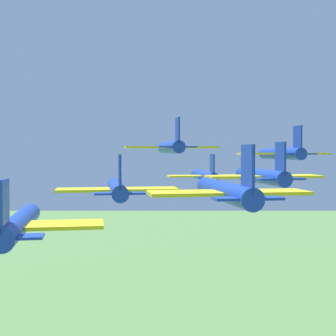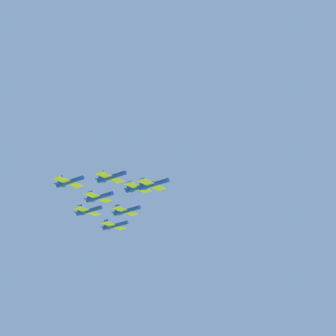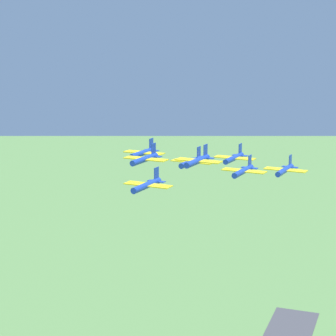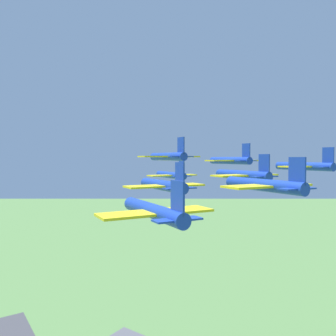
{
  "view_description": "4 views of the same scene",
  "coord_description": "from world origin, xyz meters",
  "px_view_note": "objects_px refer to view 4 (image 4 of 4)",
  "views": [
    {
      "loc": [
        18.82,
        73.99,
        125.3
      ],
      "look_at": [
        -18.14,
        22.38,
        123.15
      ],
      "focal_mm": 50.0,
      "sensor_mm": 36.0,
      "label": 1
    },
    {
      "loc": [
        -197.26,
        -15.09,
        51.04
      ],
      "look_at": [
        -23.14,
        20.47,
        126.58
      ],
      "focal_mm": 70.0,
      "sensor_mm": 36.0,
      "label": 2
    },
    {
      "loc": [
        -17.94,
        -106.13,
        152.61
      ],
      "look_at": [
        -17.41,
        23.0,
        126.16
      ],
      "focal_mm": 70.0,
      "sensor_mm": 36.0,
      "label": 3
    },
    {
      "loc": [
        32.34,
        63.68,
        125.67
      ],
      "look_at": [
        -21.95,
        24.58,
        123.55
      ],
      "focal_mm": 35.0,
      "sensor_mm": 36.0,
      "label": 4
    }
  ],
  "objects_px": {
    "jet_2": "(231,160)",
    "jet_7": "(266,185)",
    "jet_1": "(169,156)",
    "jet_0": "(172,175)",
    "jet_5": "(306,166)",
    "jet_4": "(244,175)",
    "jet_6": "(155,211)",
    "jet_3": "(164,185)"
  },
  "relations": [
    {
      "from": "jet_2",
      "to": "jet_7",
      "type": "relative_size",
      "value": 1.0
    },
    {
      "from": "jet_1",
      "to": "jet_2",
      "type": "distance_m",
      "value": 12.97
    },
    {
      "from": "jet_0",
      "to": "jet_5",
      "type": "height_order",
      "value": "jet_5"
    },
    {
      "from": "jet_1",
      "to": "jet_7",
      "type": "relative_size",
      "value": 1.0
    },
    {
      "from": "jet_0",
      "to": "jet_4",
      "type": "relative_size",
      "value": 1.0
    },
    {
      "from": "jet_4",
      "to": "jet_7",
      "type": "distance_m",
      "value": 12.78
    },
    {
      "from": "jet_2",
      "to": "jet_7",
      "type": "distance_m",
      "value": 25.65
    },
    {
      "from": "jet_1",
      "to": "jet_7",
      "type": "distance_m",
      "value": 22.23
    },
    {
      "from": "jet_2",
      "to": "jet_5",
      "type": "bearing_deg",
      "value": -59.53
    },
    {
      "from": "jet_1",
      "to": "jet_6",
      "type": "distance_m",
      "value": 26.01
    },
    {
      "from": "jet_7",
      "to": "jet_4",
      "type": "bearing_deg",
      "value": 59.53
    },
    {
      "from": "jet_3",
      "to": "jet_0",
      "type": "bearing_deg",
      "value": 59.53
    },
    {
      "from": "jet_1",
      "to": "jet_2",
      "type": "bearing_deg",
      "value": 0.0
    },
    {
      "from": "jet_6",
      "to": "jet_1",
      "type": "bearing_deg",
      "value": 59.53
    },
    {
      "from": "jet_4",
      "to": "jet_5",
      "type": "distance_m",
      "value": 13.0
    },
    {
      "from": "jet_0",
      "to": "jet_6",
      "type": "distance_m",
      "value": 38.33
    },
    {
      "from": "jet_5",
      "to": "jet_3",
      "type": "bearing_deg",
      "value": 180.0
    },
    {
      "from": "jet_4",
      "to": "jet_2",
      "type": "bearing_deg",
      "value": 59.53
    },
    {
      "from": "jet_2",
      "to": "jet_6",
      "type": "height_order",
      "value": "jet_2"
    },
    {
      "from": "jet_2",
      "to": "jet_5",
      "type": "distance_m",
      "value": 12.8
    },
    {
      "from": "jet_2",
      "to": "jet_4",
      "type": "height_order",
      "value": "jet_2"
    },
    {
      "from": "jet_2",
      "to": "jet_5",
      "type": "xyz_separation_m",
      "value": [
        -0.86,
        12.74,
        -0.88
      ]
    },
    {
      "from": "jet_5",
      "to": "jet_7",
      "type": "relative_size",
      "value": 1.0
    },
    {
      "from": "jet_1",
      "to": "jet_4",
      "type": "height_order",
      "value": "jet_1"
    },
    {
      "from": "jet_5",
      "to": "jet_6",
      "type": "bearing_deg",
      "value": -161.22
    },
    {
      "from": "jet_4",
      "to": "jet_5",
      "type": "bearing_deg",
      "value": -0.0
    },
    {
      "from": "jet_0",
      "to": "jet_7",
      "type": "height_order",
      "value": "jet_7"
    },
    {
      "from": "jet_3",
      "to": "jet_5",
      "type": "bearing_deg",
      "value": -0.0
    },
    {
      "from": "jet_3",
      "to": "jet_7",
      "type": "bearing_deg",
      "value": -59.53
    },
    {
      "from": "jet_0",
      "to": "jet_1",
      "type": "height_order",
      "value": "jet_1"
    },
    {
      "from": "jet_0",
      "to": "jet_5",
      "type": "bearing_deg",
      "value": -59.53
    },
    {
      "from": "jet_2",
      "to": "jet_5",
      "type": "height_order",
      "value": "jet_2"
    },
    {
      "from": "jet_3",
      "to": "jet_6",
      "type": "distance_m",
      "value": 12.83
    },
    {
      "from": "jet_2",
      "to": "jet_3",
      "type": "xyz_separation_m",
      "value": [
        22.3,
        1.14,
        -2.98
      ]
    },
    {
      "from": "jet_0",
      "to": "jet_2",
      "type": "relative_size",
      "value": 1.0
    },
    {
      "from": "jet_0",
      "to": "jet_6",
      "type": "height_order",
      "value": "jet_0"
    },
    {
      "from": "jet_0",
      "to": "jet_7",
      "type": "bearing_deg",
      "value": -101.09
    },
    {
      "from": "jet_4",
      "to": "jet_6",
      "type": "xyz_separation_m",
      "value": [
        22.3,
        1.14,
        -2.21
      ]
    },
    {
      "from": "jet_1",
      "to": "jet_4",
      "type": "xyz_separation_m",
      "value": [
        -0.86,
        12.74,
        -2.69
      ]
    },
    {
      "from": "jet_6",
      "to": "jet_7",
      "type": "relative_size",
      "value": 1.0
    },
    {
      "from": "jet_0",
      "to": "jet_5",
      "type": "distance_m",
      "value": 25.63
    },
    {
      "from": "jet_2",
      "to": "jet_4",
      "type": "xyz_separation_m",
      "value": [
        10.72,
        6.94,
        -1.98
      ]
    }
  ]
}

